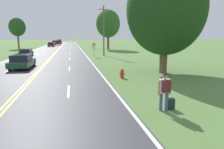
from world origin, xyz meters
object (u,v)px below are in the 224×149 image
Objects in this scene: traffic_sign at (94,46)px; fire_hydrant at (122,73)px; hitchhiker_person at (165,88)px; car_black_hatchback_mid_near at (26,52)px; tree_behind_sign at (108,24)px; tree_left_verge at (166,10)px; car_dark_green_sedan_approaching at (22,61)px; car_maroon_hatchback_mid_far at (51,44)px; tree_mid_treeline at (17,27)px; car_red_suv_receding at (58,43)px; suitcase at (170,104)px; car_dark_blue_van_horizon at (60,41)px; car_champagne_hatchback_distant at (55,42)px.

fire_hydrant is at bearing -88.85° from traffic_sign.
hitchhiker_person is 2.31× the size of fire_hydrant.
hitchhiker_person is at bearing -159.16° from car_black_hatchback_mid_near.
tree_behind_sign is at bearing -7.30° from hitchhiker_person.
car_dark_green_sedan_approaching is at bearing 158.30° from tree_left_verge.
car_dark_green_sedan_approaching is (-9.03, 6.86, 0.38)m from fire_hydrant.
tree_mid_treeline is at bearing 140.96° from car_maroon_hatchback_mid_far.
fire_hydrant is at bearing -152.25° from car_black_hatchback_mid_near.
car_black_hatchback_mid_near reaches higher than fire_hydrant.
traffic_sign reaches higher than fire_hydrant.
car_red_suv_receding is (-14.28, 28.69, -5.47)m from tree_behind_sign.
hitchhiker_person reaches higher than car_maroon_hatchback_mid_far.
car_dark_green_sedan_approaching is (-9.46, 14.10, 0.51)m from suitcase.
car_black_hatchback_mid_near is at bearing 163.65° from traffic_sign.
tree_behind_sign is (5.77, 18.55, 4.69)m from traffic_sign.
traffic_sign is 48.01m from car_red_suv_receding.
car_maroon_hatchback_mid_far is at bearing 48.90° from tree_mid_treeline.
tree_left_verge is at bearing -171.22° from car_dark_blue_van_horizon.
car_maroon_hatchback_mid_far is (-15.60, 16.71, -5.64)m from tree_behind_sign.
tree_behind_sign is 32.51m from car_red_suv_receding.
fire_hydrant is 47.28m from tree_mid_treeline.
car_maroon_hatchback_mid_far is 27.09m from car_dark_blue_van_horizon.
car_red_suv_receding is at bearing 7.25° from suitcase.
car_black_hatchback_mid_near is at bearing -74.27° from tree_mid_treeline.
tree_behind_sign reaches higher than car_champagne_hatchback_distant.
car_red_suv_receding is (0.18, 57.39, 0.17)m from car_dark_green_sedan_approaching.
suitcase is 0.14× the size of car_black_hatchback_mid_near.
car_maroon_hatchback_mid_far is at bearing -178.48° from car_champagne_hatchback_distant.
car_red_suv_receding is (-8.88, 71.67, -0.14)m from hitchhiker_person.
car_dark_blue_van_horizon is (8.92, 35.90, -4.77)m from tree_mid_treeline.
traffic_sign is at bearing -173.01° from car_dark_blue_van_horizon.
suitcase is at bearing -171.78° from car_champagne_hatchback_distant.
car_dark_green_sedan_approaching is (-8.69, -10.15, -0.96)m from traffic_sign.
hitchhiker_person is 10.92m from tree_left_verge.
hitchhiker_person reaches higher than fire_hydrant.
hitchhiker_person is at bearing -97.15° from tree_behind_sign.
traffic_sign is 0.24× the size of tree_left_verge.
car_dark_blue_van_horizon is at bearing -1.95° from car_red_suv_receding.
traffic_sign is at bearing 1.69° from suitcase.
suitcase is 60.45m from car_maroon_hatchback_mid_far.
tree_behind_sign reaches higher than tree_left_verge.
tree_behind_sign is 32.63m from car_dark_green_sedan_approaching.
tree_left_verge is 2.24× the size of car_red_suv_receding.
car_black_hatchback_mid_near is (-2.31, 13.37, -0.06)m from car_dark_green_sedan_approaching.
suitcase is 7.26m from fire_hydrant.
fire_hydrant is 0.19× the size of car_black_hatchback_mid_near.
car_champagne_hatchback_distant is at bearing 75.87° from tree_mid_treeline.
fire_hydrant is (-0.44, 7.24, 0.13)m from suitcase.
car_champagne_hatchback_distant is 0.86× the size of car_dark_blue_van_horizon.
hitchhiker_person is 0.39× the size of car_dark_green_sedan_approaching.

